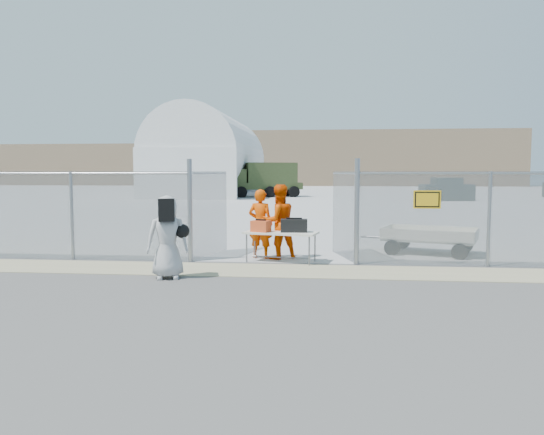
# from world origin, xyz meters

# --- Properties ---
(ground) EXTENTS (160.00, 160.00, 0.00)m
(ground) POSITION_xyz_m (0.00, 0.00, 0.00)
(ground) COLOR #4D4B4B
(tarmac_inside) EXTENTS (160.00, 80.00, 0.01)m
(tarmac_inside) POSITION_xyz_m (0.00, 42.00, 0.01)
(tarmac_inside) COLOR #ACACAC
(tarmac_inside) RESTS_ON ground
(dirt_strip) EXTENTS (44.00, 1.60, 0.01)m
(dirt_strip) POSITION_xyz_m (0.00, 1.00, 0.01)
(dirt_strip) COLOR tan
(dirt_strip) RESTS_ON ground
(distant_hills) EXTENTS (140.00, 6.00, 9.00)m
(distant_hills) POSITION_xyz_m (5.00, 78.00, 4.50)
(distant_hills) COLOR #7F684F
(distant_hills) RESTS_ON ground
(chain_link_fence) EXTENTS (40.00, 0.20, 2.20)m
(chain_link_fence) POSITION_xyz_m (0.00, 2.00, 1.10)
(chain_link_fence) COLOR gray
(chain_link_fence) RESTS_ON ground
(quonset_hangar) EXTENTS (9.00, 18.00, 8.00)m
(quonset_hangar) POSITION_xyz_m (-10.00, 40.00, 4.00)
(quonset_hangar) COLOR silver
(quonset_hangar) RESTS_ON ground
(folding_table) EXTENTS (1.86, 1.08, 0.74)m
(folding_table) POSITION_xyz_m (0.20, 2.15, 0.37)
(folding_table) COLOR silver
(folding_table) RESTS_ON ground
(orange_bag) EXTENTS (0.51, 0.42, 0.27)m
(orange_bag) POSITION_xyz_m (-0.28, 2.10, 0.88)
(orange_bag) COLOR #E45124
(orange_bag) RESTS_ON folding_table
(black_duffel) EXTENTS (0.65, 0.40, 0.31)m
(black_duffel) POSITION_xyz_m (0.52, 2.16, 0.90)
(black_duffel) COLOR black
(black_duffel) RESTS_ON folding_table
(security_worker_left) EXTENTS (0.72, 0.56, 1.76)m
(security_worker_left) POSITION_xyz_m (-0.36, 2.68, 0.88)
(security_worker_left) COLOR #DD4600
(security_worker_left) RESTS_ON ground
(security_worker_right) EXTENTS (1.14, 1.05, 1.87)m
(security_worker_right) POSITION_xyz_m (0.10, 2.64, 0.94)
(security_worker_right) COLOR #DD4600
(security_worker_right) RESTS_ON ground
(visitor) EXTENTS (0.95, 0.74, 1.71)m
(visitor) POSITION_xyz_m (-1.94, -0.05, 0.85)
(visitor) COLOR #A5A5A5
(visitor) RESTS_ON ground
(utility_trailer) EXTENTS (3.44, 2.52, 0.75)m
(utility_trailer) POSITION_xyz_m (4.03, 3.86, 0.37)
(utility_trailer) COLOR silver
(utility_trailer) RESTS_ON ground
(military_truck) EXTENTS (6.81, 4.31, 3.05)m
(military_truck) POSITION_xyz_m (-4.20, 36.54, 1.52)
(military_truck) COLOR #374522
(military_truck) RESTS_ON ground
(parked_vehicle_near) EXTENTS (4.05, 2.24, 1.74)m
(parked_vehicle_near) POSITION_xyz_m (10.49, 31.55, 0.87)
(parked_vehicle_near) COLOR #343C36
(parked_vehicle_near) RESTS_ON ground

